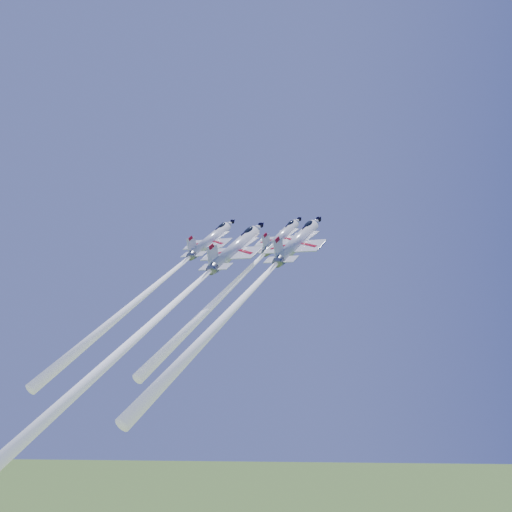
# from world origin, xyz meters

# --- Properties ---
(jet_lead) EXTENTS (21.16, 32.44, 34.78)m
(jet_lead) POSITION_xyz_m (-2.51, -4.37, 77.42)
(jet_lead) COLOR silver
(jet_left) EXTENTS (21.41, 32.83, 35.20)m
(jet_left) POSITION_xyz_m (-15.56, -7.01, 76.32)
(jet_left) COLOR silver
(jet_right) EXTENTS (23.19, 35.39, 37.76)m
(jet_right) POSITION_xyz_m (-0.04, -14.04, 74.02)
(jet_right) COLOR silver
(jet_slot) EXTENTS (28.69, 44.47, 48.28)m
(jet_slot) POSITION_xyz_m (-13.75, -19.23, 68.58)
(jet_slot) COLOR silver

